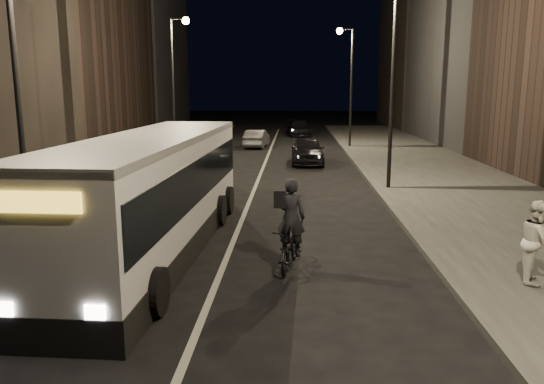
# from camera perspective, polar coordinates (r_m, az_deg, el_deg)

# --- Properties ---
(ground) EXTENTS (180.00, 180.00, 0.00)m
(ground) POSITION_cam_1_polar(r_m,az_deg,el_deg) (10.86, -6.88, -11.84)
(ground) COLOR black
(ground) RESTS_ON ground
(sidewalk_right) EXTENTS (7.00, 70.00, 0.16)m
(sidewalk_right) POSITION_cam_1_polar(r_m,az_deg,el_deg) (25.15, 18.13, 1.10)
(sidewalk_right) COLOR #353533
(sidewalk_right) RESTS_ON ground
(sidewalk_left) EXTENTS (7.00, 70.00, 0.16)m
(sidewalk_left) POSITION_cam_1_polar(r_m,az_deg,el_deg) (26.27, -20.41, 1.37)
(sidewalk_left) COLOR #353533
(sidewalk_left) RESTS_ON ground
(streetlight_right_mid) EXTENTS (1.20, 0.44, 8.12)m
(streetlight_right_mid) POSITION_cam_1_polar(r_m,az_deg,el_deg) (22.18, 12.26, 13.84)
(streetlight_right_mid) COLOR black
(streetlight_right_mid) RESTS_ON sidewalk_right
(streetlight_right_far) EXTENTS (1.20, 0.44, 8.12)m
(streetlight_right_far) POSITION_cam_1_polar(r_m,az_deg,el_deg) (38.05, 8.16, 12.75)
(streetlight_right_far) COLOR black
(streetlight_right_far) RESTS_ON sidewalk_right
(streetlight_left_near) EXTENTS (1.20, 0.44, 8.12)m
(streetlight_left_near) POSITION_cam_1_polar(r_m,az_deg,el_deg) (15.58, -25.20, 14.31)
(streetlight_left_near) COLOR black
(streetlight_left_near) RESTS_ON sidewalk_left
(streetlight_left_far) EXTENTS (1.20, 0.44, 8.12)m
(streetlight_left_far) POSITION_cam_1_polar(r_m,az_deg,el_deg) (32.64, -10.23, 12.97)
(streetlight_left_far) COLOR black
(streetlight_left_far) RESTS_ON sidewalk_left
(city_bus) EXTENTS (3.00, 11.40, 3.04)m
(city_bus) POSITION_cam_1_polar(r_m,az_deg,el_deg) (13.98, -12.58, 0.30)
(city_bus) COLOR silver
(city_bus) RESTS_ON ground
(cyclist_on_bicycle) EXTENTS (0.97, 2.00, 2.21)m
(cyclist_on_bicycle) POSITION_cam_1_polar(r_m,az_deg,el_deg) (12.52, 2.01, -5.05)
(cyclist_on_bicycle) COLOR black
(cyclist_on_bicycle) RESTS_ON ground
(pedestrian_woman) EXTENTS (0.92, 1.04, 1.77)m
(pedestrian_woman) POSITION_cam_1_polar(r_m,az_deg,el_deg) (12.51, 26.67, -4.79)
(pedestrian_woman) COLOR silver
(pedestrian_woman) RESTS_ON sidewalk_right
(car_near) EXTENTS (1.82, 4.48, 1.52)m
(car_near) POSITION_cam_1_polar(r_m,az_deg,el_deg) (30.04, 3.82, 4.50)
(car_near) COLOR black
(car_near) RESTS_ON ground
(car_mid) EXTENTS (1.70, 3.98, 1.28)m
(car_mid) POSITION_cam_1_polar(r_m,az_deg,el_deg) (38.32, -1.66, 5.77)
(car_mid) COLOR #3F3F42
(car_mid) RESTS_ON ground
(car_far) EXTENTS (2.49, 4.95, 1.38)m
(car_far) POSITION_cam_1_polar(r_m,az_deg,el_deg) (47.82, 2.93, 6.90)
(car_far) COLOR black
(car_far) RESTS_ON ground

